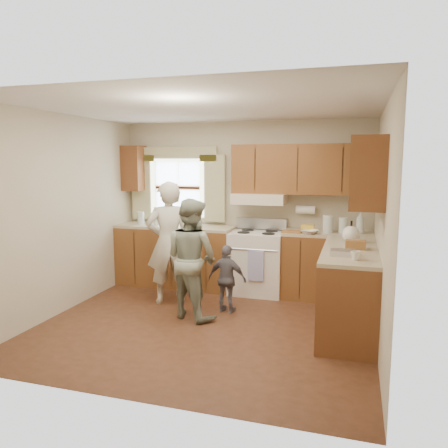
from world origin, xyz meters
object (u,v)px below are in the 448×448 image
(woman_right, at_px, (192,258))
(stove, at_px, (258,261))
(woman_left, at_px, (169,243))
(child, at_px, (227,279))

(woman_right, bearing_deg, stove, -91.18)
(stove, height_order, woman_left, woman_left)
(stove, bearing_deg, woman_left, -142.81)
(stove, distance_m, woman_right, 1.37)
(stove, relative_size, child, 1.24)
(woman_left, relative_size, woman_right, 1.12)
(child, bearing_deg, stove, -94.55)
(woman_left, distance_m, child, 0.96)
(woman_left, xyz_separation_m, woman_right, (0.49, -0.43, -0.09))
(woman_right, distance_m, child, 0.56)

